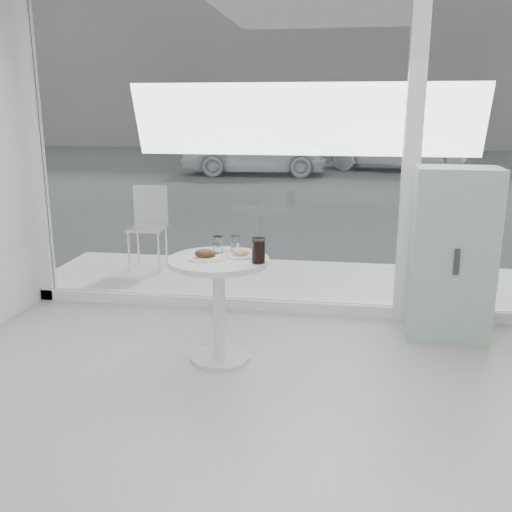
% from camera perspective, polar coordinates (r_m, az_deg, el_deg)
% --- Properties ---
extents(room_shell, '(6.00, 6.00, 6.00)m').
position_cam_1_polar(room_shell, '(1.39, -6.61, 18.81)').
color(room_shell, white).
rests_on(room_shell, ground).
extents(storefront, '(5.00, 0.14, 3.00)m').
position_cam_1_polar(storefront, '(4.91, 5.66, 13.51)').
color(storefront, white).
rests_on(storefront, ground).
extents(main_table, '(0.72, 0.72, 0.77)m').
position_cam_1_polar(main_table, '(4.09, -3.73, -3.19)').
color(main_table, white).
rests_on(main_table, ground).
extents(patio_deck, '(5.60, 1.60, 0.05)m').
position_cam_1_polar(patio_deck, '(5.98, 5.00, -2.69)').
color(patio_deck, white).
rests_on(patio_deck, ground).
extents(street, '(40.00, 24.00, 0.00)m').
position_cam_1_polar(street, '(18.00, 7.76, 8.77)').
color(street, '#363636').
rests_on(street, ground).
extents(far_building, '(40.00, 2.00, 8.00)m').
position_cam_1_polar(far_building, '(26.99, 8.55, 19.17)').
color(far_building, gray).
rests_on(far_building, ground).
extents(mint_cabinet, '(0.64, 0.45, 1.37)m').
position_cam_1_polar(mint_cabinet, '(4.73, 18.97, 0.15)').
color(mint_cabinet, '#84A893').
rests_on(mint_cabinet, ground).
extents(patio_chair, '(0.41, 0.41, 0.90)m').
position_cam_1_polar(patio_chair, '(6.51, -10.67, 3.43)').
color(patio_chair, white).
rests_on(patio_chair, patio_deck).
extents(car_white, '(4.03, 1.85, 1.34)m').
position_cam_1_polar(car_white, '(15.88, -0.11, 10.56)').
color(car_white, white).
rests_on(car_white, street).
extents(car_silver, '(4.43, 2.42, 1.38)m').
position_cam_1_polar(car_silver, '(17.32, 13.51, 10.58)').
color(car_silver, '#A7A9AF').
rests_on(car_silver, street).
extents(plate_fritter, '(0.24, 0.24, 0.07)m').
position_cam_1_polar(plate_fritter, '(4.01, -5.04, 0.08)').
color(plate_fritter, white).
rests_on(plate_fritter, main_table).
extents(plate_donut, '(0.20, 0.20, 0.05)m').
position_cam_1_polar(plate_donut, '(4.07, -1.51, 0.22)').
color(plate_donut, white).
rests_on(plate_donut, main_table).
extents(water_tumbler_a, '(0.08, 0.08, 0.12)m').
position_cam_1_polar(water_tumbler_a, '(4.18, -3.82, 1.07)').
color(water_tumbler_a, white).
rests_on(water_tumbler_a, main_table).
extents(water_tumbler_b, '(0.07, 0.07, 0.11)m').
position_cam_1_polar(water_tumbler_b, '(4.23, -2.10, 1.20)').
color(water_tumbler_b, white).
rests_on(water_tumbler_b, main_table).
extents(cola_glass, '(0.09, 0.09, 0.17)m').
position_cam_1_polar(cola_glass, '(3.88, 0.25, 0.51)').
color(cola_glass, white).
rests_on(cola_glass, main_table).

